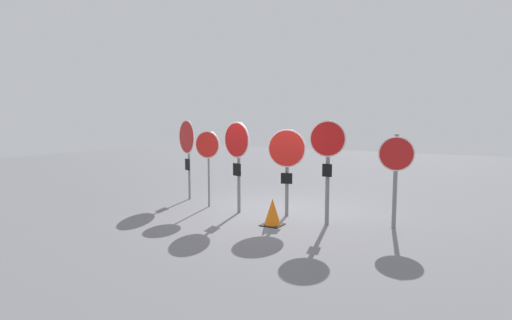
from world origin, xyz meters
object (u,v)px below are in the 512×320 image
object	(u,v)px
stop_sign_3	(287,156)
stop_sign_5	(396,165)
traffic_cone_0	(273,212)
stop_sign_2	(237,149)
stop_sign_0	(187,142)
stop_sign_1	(208,149)
stop_sign_4	(328,154)

from	to	relation	value
stop_sign_3	stop_sign_5	world-z (taller)	stop_sign_3
traffic_cone_0	stop_sign_2	bearing A→B (deg)	156.07
stop_sign_0	stop_sign_1	world-z (taller)	stop_sign_0
stop_sign_2	stop_sign_5	xyz separation A→B (m)	(3.59, 0.50, -0.22)
stop_sign_2	stop_sign_3	xyz separation A→B (m)	(1.19, 0.29, -0.15)
stop_sign_1	stop_sign_2	xyz separation A→B (m)	(1.03, -0.18, 0.05)
stop_sign_4	traffic_cone_0	world-z (taller)	stop_sign_4
stop_sign_2	stop_sign_5	bearing A→B (deg)	23.27
stop_sign_0	stop_sign_1	xyz separation A→B (m)	(1.10, -0.50, -0.13)
stop_sign_1	stop_sign_5	size ratio (longest dim) A/B	1.00
stop_sign_3	stop_sign_5	xyz separation A→B (m)	(2.41, 0.21, -0.07)
stop_sign_4	stop_sign_5	distance (m)	1.41
stop_sign_0	stop_sign_3	distance (m)	3.35
stop_sign_1	stop_sign_5	world-z (taller)	stop_sign_1
stop_sign_4	stop_sign_5	size ratio (longest dim) A/B	1.14
stop_sign_0	stop_sign_3	xyz separation A→B (m)	(3.32, -0.40, -0.22)
stop_sign_1	traffic_cone_0	size ratio (longest dim) A/B	3.41
stop_sign_2	stop_sign_4	distance (m)	2.28
stop_sign_5	traffic_cone_0	distance (m)	2.77
stop_sign_2	stop_sign_5	distance (m)	3.64
traffic_cone_0	stop_sign_0	bearing A→B (deg)	159.85
stop_sign_4	stop_sign_5	bearing A→B (deg)	10.70
stop_sign_3	traffic_cone_0	size ratio (longest dim) A/B	3.53
stop_sign_0	traffic_cone_0	xyz separation A→B (m)	(3.41, -1.25, -1.36)
stop_sign_0	stop_sign_4	xyz separation A→B (m)	(4.42, -0.66, -0.09)
stop_sign_0	stop_sign_1	size ratio (longest dim) A/B	1.14
stop_sign_4	traffic_cone_0	distance (m)	1.72
stop_sign_1	stop_sign_4	size ratio (longest dim) A/B	0.88
stop_sign_1	traffic_cone_0	xyz separation A→B (m)	(2.30, -0.75, -1.23)
stop_sign_2	stop_sign_4	size ratio (longest dim) A/B	0.98
stop_sign_0	stop_sign_3	world-z (taller)	stop_sign_0
stop_sign_0	traffic_cone_0	world-z (taller)	stop_sign_0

